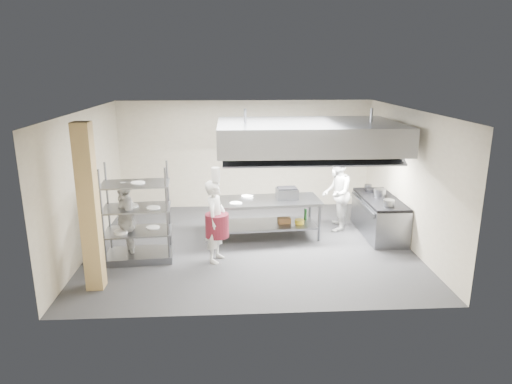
{
  "coord_description": "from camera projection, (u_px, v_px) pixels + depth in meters",
  "views": [
    {
      "loc": [
        -0.45,
        -9.61,
        3.87
      ],
      "look_at": [
        0.13,
        0.2,
        1.17
      ],
      "focal_mm": 32.0,
      "sensor_mm": 36.0,
      "label": 1
    }
  ],
  "objects": [
    {
      "name": "ceiling",
      "position": [
        251.0,
        110.0,
        9.5
      ],
      "size": [
        7.0,
        7.0,
        0.0
      ],
      "primitive_type": "plane",
      "rotation": [
        3.14,
        0.0,
        0.0
      ],
      "color": "silver",
      "rests_on": "wall_back"
    },
    {
      "name": "range_top",
      "position": [
        380.0,
        199.0,
        10.72
      ],
      "size": [
        0.78,
        1.96,
        0.06
      ],
      "primitive_type": "cube",
      "color": "black",
      "rests_on": "cooking_range"
    },
    {
      "name": "stockpot",
      "position": [
        380.0,
        193.0,
        10.78
      ],
      "size": [
        0.28,
        0.28,
        0.2
      ],
      "primitive_type": "cylinder",
      "color": "gray",
      "rests_on": "range_top"
    },
    {
      "name": "hood_strip_a",
      "position": [
        268.0,
        150.0,
        10.15
      ],
      "size": [
        1.6,
        0.12,
        0.04
      ],
      "primitive_type": "cube",
      "color": "white",
      "rests_on": "exhaust_hood"
    },
    {
      "name": "exhaust_hood",
      "position": [
        308.0,
        136.0,
        10.12
      ],
      "size": [
        4.0,
        2.5,
        0.6
      ],
      "primitive_type": "cube",
      "color": "gray",
      "rests_on": "ceiling"
    },
    {
      "name": "hood_strip_b",
      "position": [
        347.0,
        149.0,
        10.26
      ],
      "size": [
        1.6,
        0.12,
        0.04
      ],
      "primitive_type": "cube",
      "color": "white",
      "rests_on": "exhaust_hood"
    },
    {
      "name": "chef_head",
      "position": [
        216.0,
        221.0,
        9.23
      ],
      "size": [
        0.57,
        0.72,
        1.71
      ],
      "primitive_type": "imported",
      "rotation": [
        0.0,
        0.0,
        1.27
      ],
      "color": "silver",
      "rests_on": "floor"
    },
    {
      "name": "wall_back",
      "position": [
        246.0,
        155.0,
        12.79
      ],
      "size": [
        7.0,
        0.0,
        7.0
      ],
      "primitive_type": "plane",
      "rotation": [
        1.57,
        0.0,
        0.0
      ],
      "color": "#B1A58D",
      "rests_on": "ground"
    },
    {
      "name": "island_undershelf",
      "position": [
        266.0,
        225.0,
        10.7
      ],
      "size": [
        2.35,
        1.11,
        0.04
      ],
      "primitive_type": "cube",
      "rotation": [
        0.0,
        0.0,
        0.08
      ],
      "color": "gray",
      "rests_on": "island"
    },
    {
      "name": "chef_line",
      "position": [
        336.0,
        193.0,
        11.04
      ],
      "size": [
        0.92,
        1.05,
        1.83
      ],
      "primitive_type": "imported",
      "rotation": [
        0.0,
        0.0,
        -1.86
      ],
      "color": "white",
      "rests_on": "floor"
    },
    {
      "name": "pass_rack",
      "position": [
        137.0,
        213.0,
        9.26
      ],
      "size": [
        1.4,
        0.89,
        2.01
      ],
      "primitive_type": null,
      "rotation": [
        0.0,
        0.0,
        0.08
      ],
      "color": "gray",
      "rests_on": "floor"
    },
    {
      "name": "column",
      "position": [
        89.0,
        209.0,
        7.91
      ],
      "size": [
        0.3,
        0.3,
        3.0
      ],
      "primitive_type": "cube",
      "color": "tan",
      "rests_on": "floor"
    },
    {
      "name": "cooking_range",
      "position": [
        379.0,
        217.0,
        10.84
      ],
      "size": [
        0.8,
        2.0,
        0.84
      ],
      "primitive_type": "cube",
      "color": "slate",
      "rests_on": "floor"
    },
    {
      "name": "wicker_basket",
      "position": [
        284.0,
        220.0,
        10.73
      ],
      "size": [
        0.31,
        0.22,
        0.13
      ],
      "primitive_type": "cube",
      "rotation": [
        0.0,
        0.0,
        0.08
      ],
      "color": "brown",
      "rests_on": "island_undershelf"
    },
    {
      "name": "plate_stack",
      "position": [
        138.0,
        230.0,
        9.35
      ],
      "size": [
        0.28,
        0.28,
        0.05
      ],
      "primitive_type": "cylinder",
      "color": "white",
      "rests_on": "pass_rack"
    },
    {
      "name": "chef_plating",
      "position": [
        126.0,
        220.0,
        9.37
      ],
      "size": [
        0.78,
        1.05,
        1.65
      ],
      "primitive_type": "imported",
      "rotation": [
        0.0,
        0.0,
        -1.13
      ],
      "color": "white",
      "rests_on": "floor"
    },
    {
      "name": "griddle",
      "position": [
        287.0,
        193.0,
        10.61
      ],
      "size": [
        0.52,
        0.42,
        0.24
      ],
      "primitive_type": "cube",
      "rotation": [
        0.0,
        0.0,
        0.08
      ],
      "color": "slate",
      "rests_on": "island_worktop"
    },
    {
      "name": "wall_left",
      "position": [
        87.0,
        182.0,
        9.7
      ],
      "size": [
        0.0,
        6.0,
        6.0
      ],
      "primitive_type": "plane",
      "rotation": [
        1.57,
        0.0,
        1.57
      ],
      "color": "#B1A58D",
      "rests_on": "ground"
    },
    {
      "name": "island_worktop",
      "position": [
        266.0,
        201.0,
        10.55
      ],
      "size": [
        2.56,
        1.23,
        0.06
      ],
      "primitive_type": "cube",
      "rotation": [
        0.0,
        0.0,
        0.08
      ],
      "color": "gray",
      "rests_on": "island"
    },
    {
      "name": "wall_shelf",
      "position": [
        310.0,
        155.0,
        12.74
      ],
      "size": [
        1.5,
        0.28,
        0.04
      ],
      "primitive_type": "cube",
      "color": "gray",
      "rests_on": "wall_back"
    },
    {
      "name": "floor",
      "position": [
        251.0,
        244.0,
        10.3
      ],
      "size": [
        7.0,
        7.0,
        0.0
      ],
      "primitive_type": "plane",
      "color": "#2D2D2F",
      "rests_on": "ground"
    },
    {
      "name": "island",
      "position": [
        266.0,
        218.0,
        10.66
      ],
      "size": [
        2.56,
        1.23,
        0.91
      ],
      "primitive_type": null,
      "rotation": [
        0.0,
        0.0,
        0.08
      ],
      "color": "slate",
      "rests_on": "floor"
    },
    {
      "name": "wall_right",
      "position": [
        408.0,
        178.0,
        10.1
      ],
      "size": [
        0.0,
        6.0,
        6.0
      ],
      "primitive_type": "plane",
      "rotation": [
        1.57,
        0.0,
        -1.57
      ],
      "color": "#B1A58D",
      "rests_on": "ground"
    }
  ]
}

